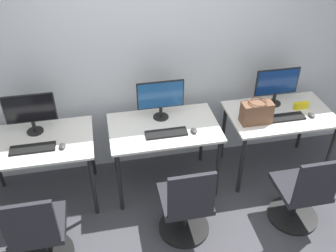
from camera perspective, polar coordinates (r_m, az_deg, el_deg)
name	(u,v)px	position (r m, az deg, el deg)	size (l,w,h in m)	color
ground_plane	(171,205)	(3.90, 0.40, -11.95)	(20.00, 20.00, 0.00)	#3D3D42
wall_back	(154,45)	(3.72, -2.07, 12.22)	(12.00, 0.05, 2.80)	#B7BCC1
desk_left	(36,149)	(3.72, -19.48, -3.37)	(1.07, 0.68, 0.75)	silver
monitor_left	(30,111)	(3.67, -20.26, 2.10)	(0.46, 0.16, 0.41)	black
keyboard_left	(33,149)	(3.57, -19.93, -3.24)	(0.40, 0.13, 0.02)	black
mouse_left	(62,146)	(3.51, -15.80, -2.99)	(0.06, 0.09, 0.03)	#333333
office_chair_left	(39,235)	(3.38, -19.06, -15.43)	(0.48, 0.48, 0.87)	black
desk_center	(164,134)	(3.70, -0.62, -1.20)	(1.07, 0.68, 0.75)	silver
monitor_center	(161,98)	(3.65, -1.15, 4.36)	(0.46, 0.16, 0.41)	black
keyboard_center	(166,133)	(3.54, -0.25, -1.11)	(0.40, 0.13, 0.02)	black
mouse_center	(194,131)	(3.57, 3.97, -0.73)	(0.06, 0.09, 0.03)	#333333
office_chair_center	(186,207)	(3.41, 2.78, -12.27)	(0.48, 0.48, 0.87)	black
desk_right	(279,120)	(4.06, 16.57, 0.89)	(1.07, 0.68, 0.75)	silver
monitor_right	(277,84)	(4.04, 16.24, 6.10)	(0.46, 0.16, 0.41)	black
keyboard_right	(285,117)	(3.94, 17.41, 1.26)	(0.40, 0.13, 0.02)	black
mouse_right	(311,115)	(4.05, 21.02, 1.55)	(0.06, 0.09, 0.03)	#333333
office_chair_right	(302,195)	(3.72, 19.73, -9.93)	(0.48, 0.48, 0.87)	black
handbag	(256,112)	(3.75, 13.33, 2.04)	(0.30, 0.18, 0.25)	brown
placard_right	(301,105)	(4.13, 19.61, 2.97)	(0.16, 0.03, 0.08)	yellow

